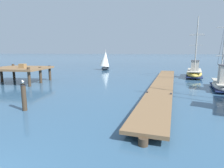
# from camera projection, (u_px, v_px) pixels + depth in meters

# --- Properties ---
(floating_dock) EXTENTS (3.79, 23.06, 0.53)m
(floating_dock) POSITION_uv_depth(u_px,v_px,m) (163.00, 84.00, 17.45)
(floating_dock) COLOR brown
(floating_dock) RESTS_ON ground
(fishing_boat_1) EXTENTS (2.31, 7.13, 6.79)m
(fishing_boat_1) POSITION_uv_depth(u_px,v_px,m) (223.00, 82.00, 16.57)
(fishing_boat_1) COLOR silver
(fishing_boat_1) RESTS_ON ground
(fishing_boat_2) EXTENTS (2.81, 7.21, 7.34)m
(fishing_boat_2) POSITION_uv_depth(u_px,v_px,m) (194.00, 72.00, 24.43)
(fishing_boat_2) COLOR gold
(fishing_boat_2) RESTS_ON ground
(pier_platform) EXTENTS (5.68, 4.94, 2.06)m
(pier_platform) POSITION_uv_depth(u_px,v_px,m) (20.00, 69.00, 20.23)
(pier_platform) COLOR brown
(pier_platform) RESTS_ON ground
(mooring_piling) EXTENTS (0.30, 0.30, 1.51)m
(mooring_piling) POSITION_uv_depth(u_px,v_px,m) (24.00, 97.00, 10.72)
(mooring_piling) COLOR #3D3023
(mooring_piling) RESTS_ON ground
(perched_seagull) EXTENTS (0.26, 0.35, 0.27)m
(perched_seagull) POSITION_uv_depth(u_px,v_px,m) (23.00, 82.00, 10.58)
(perched_seagull) COLOR gold
(perched_seagull) RESTS_ON mooring_piling
(distant_sailboat) EXTENTS (1.97, 3.42, 3.61)m
(distant_sailboat) POSITION_uv_depth(u_px,v_px,m) (105.00, 61.00, 33.89)
(distant_sailboat) COLOR black
(distant_sailboat) RESTS_ON ground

